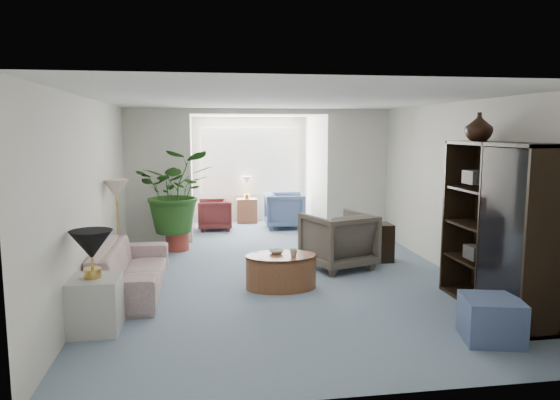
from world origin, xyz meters
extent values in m
plane|color=gray|center=(0.00, 0.00, 0.00)|extent=(6.00, 6.00, 0.00)
plane|color=gray|center=(0.00, 4.10, 0.00)|extent=(2.60, 2.60, 0.00)
cube|color=silver|center=(-1.90, 3.00, 1.25)|extent=(1.20, 0.12, 2.50)
cube|color=silver|center=(1.90, 3.00, 1.25)|extent=(1.20, 0.12, 2.50)
cube|color=silver|center=(0.00, 3.00, 2.45)|extent=(2.60, 0.12, 0.10)
cube|color=white|center=(0.00, 5.18, 1.40)|extent=(2.20, 0.02, 1.50)
cube|color=white|center=(0.00, 5.15, 1.40)|extent=(2.20, 0.02, 1.50)
cube|color=beige|center=(2.46, -0.10, 1.70)|extent=(0.04, 0.50, 0.40)
imported|color=beige|center=(-2.06, 0.09, 0.31)|extent=(0.85, 2.11, 0.61)
cube|color=silver|center=(-2.26, -1.26, 0.29)|extent=(0.53, 0.53, 0.58)
cone|color=black|center=(-2.26, -1.26, 0.93)|extent=(0.44, 0.44, 0.30)
cone|color=beige|center=(-2.34, 1.03, 1.25)|extent=(0.36, 0.36, 0.28)
cylinder|color=brown|center=(-0.09, -0.07, 0.23)|extent=(1.14, 1.14, 0.45)
imported|color=beige|center=(-0.14, 0.03, 0.47)|extent=(0.24, 0.24, 0.05)
imported|color=beige|center=(0.06, -0.17, 0.50)|extent=(0.13, 0.13, 0.10)
imported|color=#625A4D|center=(0.94, 0.83, 0.43)|extent=(1.18, 1.20, 0.86)
cube|color=black|center=(1.64, 1.13, 0.30)|extent=(0.51, 0.41, 0.61)
cube|color=black|center=(2.23, -1.32, 0.98)|extent=(0.47, 1.77, 1.97)
imported|color=black|center=(2.23, -0.82, 2.14)|extent=(0.33, 0.33, 0.35)
cube|color=slate|center=(1.72, -2.12, 0.22)|extent=(0.67, 0.67, 0.44)
cylinder|color=#9D382D|center=(-1.55, 2.39, 0.16)|extent=(0.40, 0.40, 0.32)
imported|color=#27531C|center=(-1.55, 2.39, 1.05)|extent=(1.31, 1.13, 1.45)
imported|color=slate|center=(0.66, 4.20, 0.38)|extent=(0.88, 0.86, 0.76)
imported|color=#551D21|center=(-0.84, 4.20, 0.32)|extent=(0.75, 0.73, 0.65)
cube|color=brown|center=(-0.09, 4.95, 0.28)|extent=(0.47, 0.37, 0.55)
cube|color=#292320|center=(2.18, -1.77, 1.54)|extent=(0.30, 0.26, 0.16)
cube|color=#504E4B|center=(2.18, -0.96, 1.54)|extent=(0.30, 0.26, 0.16)
cube|color=black|center=(2.18, -1.77, 0.64)|extent=(0.30, 0.26, 0.16)
cube|color=#32312E|center=(2.18, -1.07, 0.64)|extent=(0.30, 0.26, 0.16)
camera|label=1|loc=(-1.14, -6.73, 2.10)|focal=33.29mm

